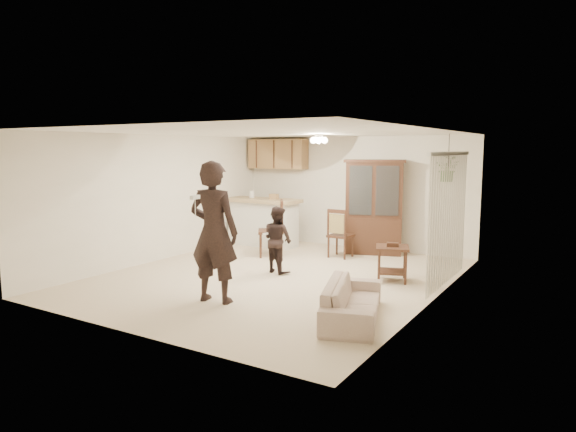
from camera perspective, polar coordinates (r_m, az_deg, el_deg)
The scene contains 23 objects.
floor at distance 9.03m, azimuth -1.40°, elevation -6.77°, with size 6.50×6.50×0.00m, color beige.
ceiling at distance 8.76m, azimuth -1.45°, elevation 9.29°, with size 5.50×6.50×0.02m, color white.
wall_back at distance 11.66m, azimuth 7.26°, elevation 2.63°, with size 5.50×0.02×2.50m, color white.
wall_front at distance 6.35m, azimuth -17.52°, elevation -1.68°, with size 5.50×0.02×2.50m, color white.
wall_left at distance 10.55m, azimuth -14.10°, elevation 1.96°, with size 0.02×6.50×2.50m, color white.
wall_right at distance 7.69m, azimuth 16.08°, elevation -0.08°, with size 0.02×6.50×2.50m, color white.
breakfast_bar at distance 11.86m, azimuth -2.78°, elevation -0.89°, with size 1.60×0.55×1.00m, color silver.
bar_top at distance 11.79m, azimuth -2.80°, elevation 1.76°, with size 1.75×0.70×0.08m, color tan.
upper_cabinets at distance 12.37m, azimuth -1.14°, elevation 6.90°, with size 1.50×0.34×0.70m, color olive.
vertical_blinds at distance 8.58m, azimuth 17.38°, elevation -0.38°, with size 0.06×2.30×2.10m, color beige, non-canonical shape.
ceiling_fixture at distance 9.69m, azimuth 3.45°, elevation 8.51°, with size 0.36×0.36×0.20m, color beige, non-canonical shape.
hanging_plant at distance 10.07m, azimuth 17.37°, elevation 5.01°, with size 0.43×0.37×0.48m, color #2E5522.
plant_cord at distance 10.06m, azimuth 17.44°, elevation 6.86°, with size 0.01×0.01×0.65m, color black.
sofa at distance 6.82m, azimuth 7.18°, elevation -8.38°, with size 1.87×0.73×0.73m, color beige.
adult at distance 7.49m, azimuth -8.23°, elevation -2.77°, with size 0.66×0.43×1.80m, color black.
child at distance 9.22m, azimuth -1.16°, elevation -2.19°, with size 0.66×0.51×1.35m, color black.
china_hutch at distance 11.00m, azimuth 9.55°, elevation 0.92°, with size 1.36×0.86×2.00m.
side_table at distance 8.87m, azimuth 11.49°, elevation -5.14°, with size 0.70×0.70×0.66m.
chair_bar at distance 11.73m, azimuth -1.51°, elevation -2.09°, with size 0.50×0.50×0.98m.
chair_hutch_left at distance 10.70m, azimuth -1.91°, elevation -2.71°, with size 0.72×0.72×1.17m.
chair_hutch_right at distance 10.64m, azimuth 5.87°, elevation -3.06°, with size 0.46×0.46×1.01m.
controller_adult at distance 6.99m, azimuth -10.30°, elevation 2.07°, with size 0.05×0.18×0.05m, color white.
controller_child at distance 9.04m, azimuth -2.53°, elevation -1.99°, with size 0.03×0.10×0.03m, color white.
Camera 1 is at (4.74, -7.36, 2.22)m, focal length 32.00 mm.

